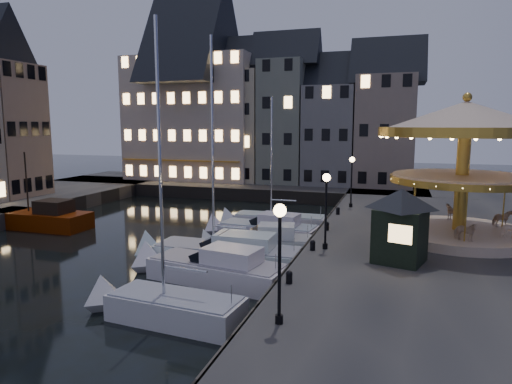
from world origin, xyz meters
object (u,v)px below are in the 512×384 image
(motorboat_b, at_px, (211,269))
(carousel, at_px, (465,144))
(streetlamp_c, at_px, (352,174))
(motorboat_f, at_px, (273,222))
(motorboat_a, at_px, (164,308))
(motorboat_e, at_px, (263,231))
(streetlamp_b, at_px, (326,200))
(ticket_kiosk, at_px, (401,213))
(bollard_a, at_px, (289,277))
(bollard_b, at_px, (313,245))
(red_fishing_boat, at_px, (41,219))
(bollard_c, at_px, (327,226))
(motorboat_d, at_px, (259,245))
(bollard_d, at_px, (338,211))
(motorboat_c, at_px, (221,253))
(streetlamp_a, at_px, (280,247))

(motorboat_b, bearing_deg, carousel, 32.86)
(streetlamp_c, xyz_separation_m, motorboat_f, (-5.57, -4.15, -3.49))
(motorboat_a, distance_m, motorboat_e, 14.15)
(motorboat_e, bearing_deg, streetlamp_c, 55.45)
(streetlamp_b, height_order, ticket_kiosk, ticket_kiosk)
(ticket_kiosk, bearing_deg, bollard_a, -133.68)
(motorboat_e, bearing_deg, motorboat_b, -90.56)
(bollard_b, bearing_deg, streetlamp_b, 39.81)
(motorboat_f, relative_size, red_fishing_boat, 1.31)
(motorboat_a, xyz_separation_m, motorboat_b, (-0.04, 4.98, 0.11))
(bollard_c, height_order, motorboat_d, motorboat_d)
(streetlamp_b, height_order, bollard_c, streetlamp_b)
(bollard_b, distance_m, motorboat_b, 5.67)
(carousel, distance_m, ticket_kiosk, 7.70)
(motorboat_d, bearing_deg, streetlamp_b, -24.81)
(motorboat_f, bearing_deg, bollard_a, -72.05)
(motorboat_f, relative_size, carousel, 1.10)
(motorboat_d, distance_m, motorboat_f, 7.37)
(motorboat_f, bearing_deg, bollard_d, 7.48)
(bollard_b, height_order, motorboat_d, motorboat_d)
(motorboat_a, distance_m, motorboat_f, 17.70)
(streetlamp_b, relative_size, bollard_d, 7.32)
(motorboat_a, relative_size, motorboat_b, 1.32)
(bollard_d, bearing_deg, red_fishing_boat, -165.02)
(motorboat_b, height_order, motorboat_e, same)
(bollard_c, distance_m, motorboat_e, 4.97)
(bollard_c, height_order, motorboat_c, motorboat_c)
(motorboat_a, xyz_separation_m, motorboat_c, (-0.54, 7.76, 0.14))
(streetlamp_b, distance_m, carousel, 9.23)
(ticket_kiosk, bearing_deg, carousel, 60.94)
(motorboat_f, relative_size, ticket_kiosk, 2.59)
(motorboat_c, relative_size, motorboat_e, 1.61)
(motorboat_e, height_order, carousel, carousel)
(motorboat_c, bearing_deg, carousel, 22.31)
(motorboat_d, height_order, red_fishing_boat, red_fishing_boat)
(bollard_b, distance_m, motorboat_f, 11.08)
(bollard_a, bearing_deg, motorboat_c, 134.41)
(streetlamp_a, distance_m, ticket_kiosk, 9.54)
(bollard_a, height_order, red_fishing_boat, red_fishing_boat)
(motorboat_b, xyz_separation_m, motorboat_c, (-0.51, 2.78, 0.04))
(streetlamp_a, bearing_deg, streetlamp_c, 90.00)
(streetlamp_b, relative_size, ticket_kiosk, 1.00)
(streetlamp_b, relative_size, motorboat_a, 0.37)
(bollard_c, bearing_deg, carousel, 2.39)
(bollard_a, height_order, carousel, carousel)
(streetlamp_c, relative_size, motorboat_c, 0.32)
(streetlamp_a, bearing_deg, carousel, 63.80)
(bollard_a, height_order, motorboat_e, motorboat_e)
(bollard_b, relative_size, red_fishing_boat, 0.07)
(streetlamp_b, xyz_separation_m, motorboat_e, (-5.30, 5.80, -3.38))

